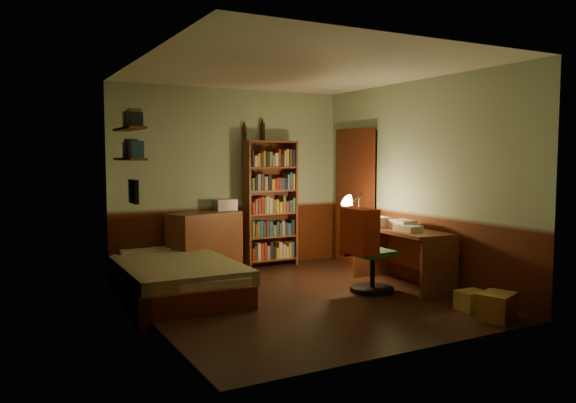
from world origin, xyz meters
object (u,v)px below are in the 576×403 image
bed (173,264)px  desk_lamp (359,203)px  dresser (205,243)px  mini_stereo (225,205)px  desk (402,258)px  cardboard_box_b (471,300)px  office_chair (373,251)px  cardboard_box_a (497,307)px  bookshelf (271,204)px

bed → desk_lamp: desk_lamp is taller
dresser → mini_stereo: (0.36, 0.12, 0.51)m
dresser → desk: 2.69m
desk → cardboard_box_b: 1.23m
desk_lamp → cardboard_box_b: 2.09m
bed → cardboard_box_b: 3.43m
office_chair → cardboard_box_a: (0.38, -1.55, -0.35)m
bed → mini_stereo: (1.05, 0.95, 0.60)m
bed → cardboard_box_a: bearing=-43.3°
dresser → desk: dresser is taller
desk_lamp → cardboard_box_a: 2.44m
bookshelf → office_chair: bearing=-80.0°
dresser → bookshelf: bearing=-12.1°
desk → cardboard_box_a: size_ratio=3.71×
bed → bookshelf: bearing=30.6°
mini_stereo → desk_lamp: bearing=-42.3°
bed → office_chair: office_chair is taller
mini_stereo → bookshelf: bookshelf is taller
desk → desk_lamp: (-0.19, 0.68, 0.64)m
mini_stereo → desk: 2.61m
cardboard_box_a → cardboard_box_b: (0.06, 0.40, -0.03)m
bed → mini_stereo: 1.54m
bookshelf → cardboard_box_a: bookshelf is taller
dresser → cardboard_box_a: 3.93m
desk → office_chair: (-0.50, -0.05, 0.13)m
desk → cardboard_box_b: size_ratio=4.66×
cardboard_box_a → bed: bearing=133.4°
dresser → cardboard_box_b: (1.87, -3.08, -0.33)m
dresser → desk: bearing=-60.8°
desk_lamp → office_chair: bearing=-90.2°
desk → desk_lamp: size_ratio=2.40×
dresser → bookshelf: size_ratio=0.52×
bookshelf → office_chair: size_ratio=1.90×
cardboard_box_a → office_chair: bearing=103.6°
bookshelf → desk: size_ratio=1.37×
bookshelf → office_chair: 2.09m
desk → office_chair: bearing=-171.0°
bookshelf → mini_stereo: bearing=176.2°
dresser → desk_lamp: 2.19m
bed → cardboard_box_a: size_ratio=6.24×
bed → desk_lamp: size_ratio=4.05×
dresser → desk: (1.93, -1.87, -0.07)m
desk → office_chair: 0.52m
bed → cardboard_box_a: (2.51, -2.65, -0.20)m
mini_stereo → office_chair: size_ratio=0.30×
mini_stereo → cardboard_box_b: size_ratio=1.02×
mini_stereo → bookshelf: (0.70, -0.04, -0.01)m
mini_stereo → cardboard_box_b: mini_stereo is taller
cardboard_box_b → office_chair: bearing=110.7°
bed → bookshelf: (1.76, 0.91, 0.59)m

